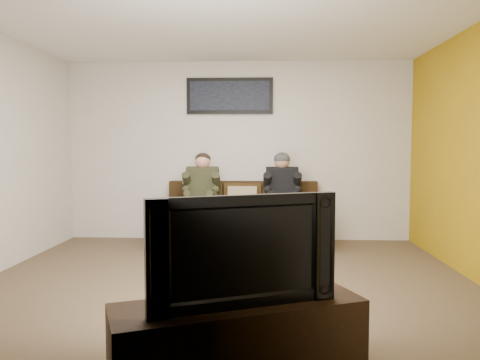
# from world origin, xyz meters

# --- Properties ---
(floor) EXTENTS (5.00, 5.00, 0.00)m
(floor) POSITION_xyz_m (0.00, 0.00, 0.00)
(floor) COLOR brown
(floor) RESTS_ON ground
(ceiling) EXTENTS (5.00, 5.00, 0.00)m
(ceiling) POSITION_xyz_m (0.00, 0.00, 2.60)
(ceiling) COLOR silver
(ceiling) RESTS_ON ground
(wall_back) EXTENTS (5.00, 0.00, 5.00)m
(wall_back) POSITION_xyz_m (0.00, 2.25, 1.30)
(wall_back) COLOR beige
(wall_back) RESTS_ON ground
(wall_front) EXTENTS (5.00, 0.00, 5.00)m
(wall_front) POSITION_xyz_m (0.00, -2.25, 1.30)
(wall_front) COLOR beige
(wall_front) RESTS_ON ground
(sofa) EXTENTS (2.12, 0.92, 0.87)m
(sofa) POSITION_xyz_m (0.07, 1.83, 0.33)
(sofa) COLOR black
(sofa) RESTS_ON ground
(throw_pillow) EXTENTS (0.41, 0.19, 0.40)m
(throw_pillow) POSITION_xyz_m (0.07, 1.87, 0.62)
(throw_pillow) COLOR #998A64
(throw_pillow) RESTS_ON sofa
(throw_blanket) EXTENTS (0.43, 0.21, 0.08)m
(throw_blanket) POSITION_xyz_m (-0.57, 2.09, 0.87)
(throw_blanket) COLOR tan
(throw_blanket) RESTS_ON sofa
(person_left) EXTENTS (0.51, 0.87, 1.28)m
(person_left) POSITION_xyz_m (-0.47, 1.65, 0.72)
(person_left) COLOR brown
(person_left) RESTS_ON sofa
(person_right) EXTENTS (0.51, 0.86, 1.29)m
(person_right) POSITION_xyz_m (0.62, 1.65, 0.72)
(person_right) COLOR black
(person_right) RESTS_ON sofa
(cat) EXTENTS (0.66, 0.26, 0.24)m
(cat) POSITION_xyz_m (0.08, 1.58, 0.53)
(cat) COLOR #4F321F
(cat) RESTS_ON sofa
(framed_poster) EXTENTS (1.25, 0.05, 0.52)m
(framed_poster) POSITION_xyz_m (-0.13, 2.22, 2.10)
(framed_poster) COLOR black
(framed_poster) RESTS_ON wall_back
(tv_stand) EXTENTS (1.53, 1.00, 0.46)m
(tv_stand) POSITION_xyz_m (0.22, -1.95, 0.23)
(tv_stand) COLOR black
(tv_stand) RESTS_ON ground
(television) EXTENTS (1.07, 0.56, 0.63)m
(television) POSITION_xyz_m (0.22, -1.95, 0.78)
(television) COLOR black
(television) RESTS_ON tv_stand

